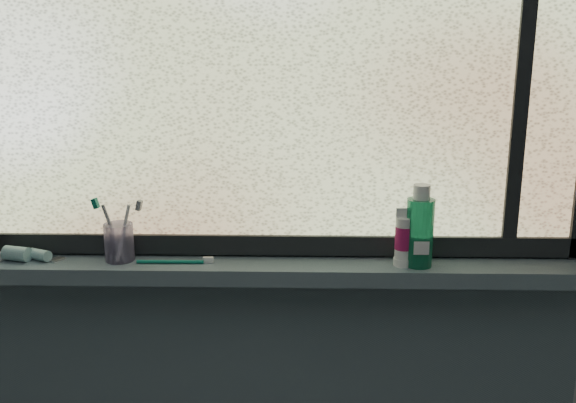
{
  "coord_description": "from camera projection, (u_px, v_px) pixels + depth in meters",
  "views": [
    {
      "loc": [
        0.09,
        -0.26,
        1.56
      ],
      "look_at": [
        0.06,
        1.05,
        1.22
      ],
      "focal_mm": 40.0,
      "sensor_mm": 36.0,
      "label": 1
    }
  ],
  "objects": [
    {
      "name": "window_pane",
      "position": [
        267.0,
        49.0,
        1.5
      ],
      "size": [
        1.5,
        0.01,
        1.0
      ],
      "primitive_type": "cube",
      "color": "silver",
      "rests_on": "wall_back"
    },
    {
      "name": "toothpaste_tube",
      "position": [
        26.0,
        254.0,
        1.58
      ],
      "size": [
        0.21,
        0.11,
        0.04
      ],
      "primitive_type": null,
      "rotation": [
        0.0,
        0.0,
        -0.32
      ],
      "color": "silver",
      "rests_on": "windowsill"
    },
    {
      "name": "mouthwash_bottle",
      "position": [
        420.0,
        226.0,
        1.53
      ],
      "size": [
        0.07,
        0.07,
        0.17
      ],
      "primitive_type": "cylinder",
      "rotation": [
        0.0,
        0.0,
        0.13
      ],
      "color": "#1B8B5C",
      "rests_on": "windowsill"
    },
    {
      "name": "toothbrush_cup",
      "position": [
        119.0,
        242.0,
        1.58
      ],
      "size": [
        0.08,
        0.08,
        0.09
      ],
      "primitive_type": "cylinder",
      "rotation": [
        0.0,
        0.0,
        -0.1
      ],
      "color": "#AA9DD0",
      "rests_on": "windowsill"
    },
    {
      "name": "cream_tube",
      "position": [
        404.0,
        235.0,
        1.54
      ],
      "size": [
        0.04,
        0.04,
        0.1
      ],
      "primitive_type": "cylinder",
      "rotation": [
        0.0,
        0.0,
        -0.07
      ],
      "color": "silver",
      "rests_on": "windowsill"
    },
    {
      "name": "frame_bottom",
      "position": [
        268.0,
        244.0,
        1.62
      ],
      "size": [
        1.6,
        0.03,
        0.05
      ],
      "primitive_type": "cube",
      "color": "black",
      "rests_on": "windowsill"
    },
    {
      "name": "frame_mullion",
      "position": [
        525.0,
        49.0,
        1.49
      ],
      "size": [
        0.03,
        0.03,
        1.0
      ],
      "primitive_type": "cube",
      "color": "black",
      "rests_on": "wall_back"
    },
    {
      "name": "wall_back",
      "position": [
        268.0,
        164.0,
        1.6
      ],
      "size": [
        3.0,
        0.01,
        2.5
      ],
      "primitive_type": "cube",
      "color": "#9EA3A8",
      "rests_on": "ground"
    },
    {
      "name": "windowsill",
      "position": [
        267.0,
        269.0,
        1.58
      ],
      "size": [
        1.62,
        0.14,
        0.04
      ],
      "primitive_type": "cube",
      "color": "slate",
      "rests_on": "wall_back"
    },
    {
      "name": "toothbrush_lying",
      "position": [
        170.0,
        261.0,
        1.57
      ],
      "size": [
        0.2,
        0.02,
        0.01
      ],
      "primitive_type": null,
      "rotation": [
        0.0,
        0.0,
        0.01
      ],
      "color": "#0C705A",
      "rests_on": "windowsill"
    }
  ]
}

